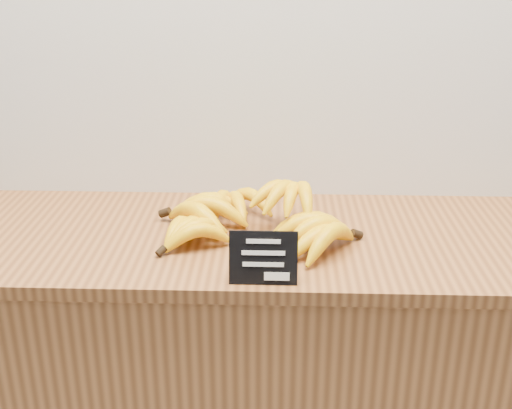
{
  "coord_description": "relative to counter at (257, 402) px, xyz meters",
  "views": [
    {
      "loc": [
        0.22,
        1.41,
        1.54
      ],
      "look_at": [
        0.17,
        2.7,
        1.02
      ],
      "focal_mm": 45.0,
      "sensor_mm": 36.0,
      "label": 1
    }
  ],
  "objects": [
    {
      "name": "counter",
      "position": [
        0.0,
        0.0,
        0.0
      ],
      "size": [
        1.36,
        0.5,
        0.9
      ],
      "primitive_type": "cube",
      "color": "#A96A36",
      "rests_on": "ground"
    },
    {
      "name": "chalkboard_sign",
      "position": [
        0.02,
        -0.23,
        0.53
      ],
      "size": [
        0.13,
        0.03,
        0.1
      ],
      "primitive_type": "cube",
      "rotation": [
        -0.21,
        0.0,
        0.0
      ],
      "color": "black",
      "rests_on": "counter_top"
    },
    {
      "name": "banana_pile",
      "position": [
        -0.01,
        0.0,
        0.52
      ],
      "size": [
        0.48,
        0.36,
        0.11
      ],
      "color": "yellow",
      "rests_on": "counter_top"
    },
    {
      "name": "counter_top",
      "position": [
        0.0,
        0.0,
        0.47
      ],
      "size": [
        1.53,
        0.54,
        0.03
      ],
      "primitive_type": "cube",
      "color": "brown",
      "rests_on": "counter"
    }
  ]
}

